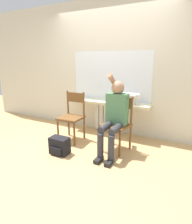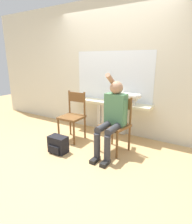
% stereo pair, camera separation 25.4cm
% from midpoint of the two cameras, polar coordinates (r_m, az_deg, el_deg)
% --- Properties ---
extents(ground_plane, '(12.00, 12.00, 0.00)m').
position_cam_midpoint_polar(ground_plane, '(3.26, -2.73, -12.36)').
color(ground_plane, tan).
extents(wall_with_window, '(7.00, 0.06, 2.70)m').
position_cam_midpoint_polar(wall_with_window, '(3.96, 7.30, 12.93)').
color(wall_with_window, beige).
rests_on(wall_with_window, ground_plane).
extents(radiator, '(0.68, 0.08, 0.65)m').
position_cam_midpoint_polar(radiator, '(4.07, 6.35, -1.67)').
color(radiator, silver).
rests_on(radiator, ground_plane).
extents(windowsill, '(1.77, 0.33, 0.05)m').
position_cam_midpoint_polar(windowsill, '(3.87, 5.77, 2.84)').
color(windowsill, beige).
rests_on(windowsill, radiator).
extents(window_glass, '(1.70, 0.01, 1.00)m').
position_cam_midpoint_polar(window_glass, '(3.94, 7.01, 10.74)').
color(window_glass, white).
rests_on(window_glass, windowsill).
extents(chair_left, '(0.43, 0.43, 0.94)m').
position_cam_midpoint_polar(chair_left, '(3.65, -5.10, -1.01)').
color(chair_left, brown).
rests_on(chair_left, ground_plane).
extents(chair_right, '(0.48, 0.48, 0.94)m').
position_cam_midpoint_polar(chair_right, '(3.20, 8.48, -3.51)').
color(chair_right, brown).
rests_on(chair_right, ground_plane).
extents(person, '(0.36, 1.00, 1.33)m').
position_cam_midpoint_polar(person, '(3.04, 7.60, -0.63)').
color(person, '#333338').
rests_on(person, ground_plane).
extents(cat, '(0.54, 0.14, 0.26)m').
position_cam_midpoint_polar(cat, '(3.60, 12.41, 4.53)').
color(cat, silver).
rests_on(cat, windowsill).
extents(backpack, '(0.32, 0.22, 0.29)m').
position_cam_midpoint_polar(backpack, '(3.26, -9.32, -9.78)').
color(backpack, black).
rests_on(backpack, ground_plane).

